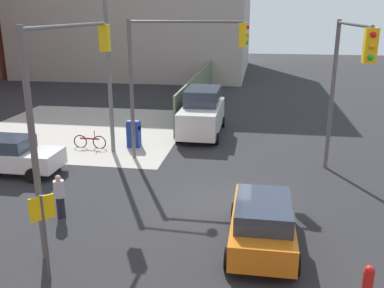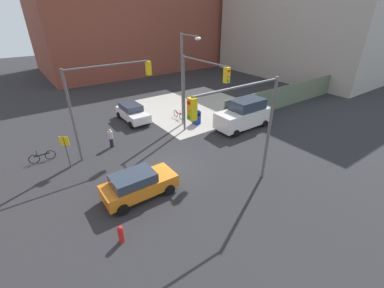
# 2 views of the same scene
# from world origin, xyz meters

# --- Properties ---
(ground_plane) EXTENTS (120.00, 120.00, 0.00)m
(ground_plane) POSITION_xyz_m (0.00, 0.00, 0.00)
(ground_plane) COLOR #28282B
(sidewalk_corner) EXTENTS (12.00, 12.00, 0.01)m
(sidewalk_corner) POSITION_xyz_m (9.00, 9.00, 0.01)
(sidewalk_corner) COLOR #ADA89E
(sidewalk_corner) RESTS_ON ground
(construction_fence) EXTENTS (18.43, 0.12, 2.40)m
(construction_fence) POSITION_xyz_m (17.22, 3.20, 1.20)
(construction_fence) COLOR #607056
(construction_fence) RESTS_ON ground
(traffic_signal_nw_corner) EXTENTS (6.22, 0.36, 6.50)m
(traffic_signal_nw_corner) POSITION_xyz_m (-2.10, 4.50, 4.67)
(traffic_signal_nw_corner) COLOR #59595B
(traffic_signal_nw_corner) RESTS_ON ground
(traffic_signal_se_corner) EXTENTS (6.01, 0.36, 6.50)m
(traffic_signal_se_corner) POSITION_xyz_m (2.19, -4.50, 4.66)
(traffic_signal_se_corner) COLOR #59595B
(traffic_signal_se_corner) RESTS_ON ground
(traffic_signal_ne_corner) EXTENTS (0.36, 5.42, 6.50)m
(traffic_signal_ne_corner) POSITION_xyz_m (4.50, 2.43, 4.63)
(traffic_signal_ne_corner) COLOR #59595B
(traffic_signal_ne_corner) RESTS_ON ground
(street_lamp_corner) EXTENTS (0.56, 2.68, 8.00)m
(street_lamp_corner) POSITION_xyz_m (5.18, 5.43, 4.70)
(street_lamp_corner) COLOR slate
(street_lamp_corner) RESTS_ON ground
(warning_sign_two_way) EXTENTS (0.48, 0.48, 2.40)m
(warning_sign_two_way) POSITION_xyz_m (-5.40, 3.93, 1.64)
(warning_sign_two_way) COLOR #4C4C4C
(warning_sign_two_way) RESTS_ON ground
(mailbox_blue) EXTENTS (0.56, 0.64, 1.43)m
(mailbox_blue) POSITION_xyz_m (6.20, 5.00, 0.76)
(mailbox_blue) COLOR navy
(mailbox_blue) RESTS_ON ground
(fire_hydrant) EXTENTS (0.26, 0.26, 0.94)m
(fire_hydrant) POSITION_xyz_m (-5.00, -4.20, 0.49)
(fire_hydrant) COLOR red
(fire_hydrant) RESTS_ON ground
(coupe_white) EXTENTS (2.02, 4.32, 1.62)m
(coupe_white) POSITION_xyz_m (1.64, 9.27, 0.84)
(coupe_white) COLOR white
(coupe_white) RESTS_ON ground
(coupe_orange) EXTENTS (4.23, 2.02, 1.62)m
(coupe_orange) POSITION_xyz_m (-2.89, -1.64, 0.84)
(coupe_orange) COLOR orange
(coupe_orange) RESTS_ON ground
(van_white_delivery) EXTENTS (5.40, 2.32, 2.62)m
(van_white_delivery) POSITION_xyz_m (9.20, 1.80, 1.28)
(van_white_delivery) COLOR white
(van_white_delivery) RESTS_ON ground
(pedestrian_crossing) EXTENTS (0.36, 0.36, 1.55)m
(pedestrian_crossing) POSITION_xyz_m (-2.00, 5.20, 0.80)
(pedestrian_crossing) COLOR #B2B2B7
(pedestrian_crossing) RESTS_ON ground
(bicycle_leaning_on_fence) EXTENTS (0.05, 1.75, 0.97)m
(bicycle_leaning_on_fence) POSITION_xyz_m (5.60, 7.20, 0.35)
(bicycle_leaning_on_fence) COLOR black
(bicycle_leaning_on_fence) RESTS_ON ground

